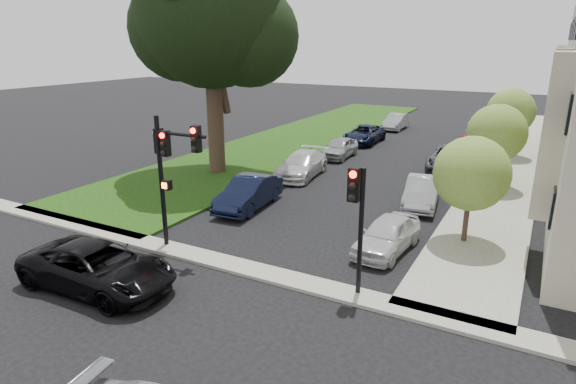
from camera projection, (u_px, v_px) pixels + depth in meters
The scene contains 21 objects.
ground at pixel (212, 296), 14.95m from camera, with size 140.00×140.00×0.00m, color black.
grass_strip at pixel (302, 137), 39.15m from camera, with size 8.00×44.00×0.12m, color #11330A.
sidewalk_right at pixel (513, 159), 32.00m from camera, with size 3.50×44.00×0.12m, color gray.
sidewalk_cross at pixel (247, 268), 16.61m from camera, with size 60.00×1.00×0.12m, color gray.
eucalyptus at pixel (210, 12), 26.17m from camera, with size 9.36×8.49×13.26m.
small_tree_a at pixel (471, 174), 17.99m from camera, with size 2.83×2.83×4.24m.
small_tree_b at pixel (497, 133), 24.90m from camera, with size 3.00×3.00×4.50m.
small_tree_c at pixel (511, 112), 31.72m from camera, with size 3.09×3.09×4.63m.
traffic_signal_main at pixel (169, 160), 17.32m from camera, with size 2.46×0.63×5.04m.
traffic_signal_secondary at pixel (357, 208), 14.18m from camera, with size 0.52×0.42×4.10m.
car_cross_near at pixel (98, 267), 15.22m from camera, with size 2.41×5.24×1.46m, color black.
car_parked_0 at pixel (387, 235), 17.93m from camera, with size 1.56×3.87×1.32m, color silver.
car_parked_1 at pixel (422, 192), 22.92m from camera, with size 1.45×4.17×1.37m, color #999BA0.
car_parked_2 at pixel (450, 158), 29.48m from camera, with size 2.34×5.07×1.41m, color #3F4247.
car_parked_3 at pixel (468, 145), 33.11m from camera, with size 1.72×4.27×1.46m, color maroon.
car_parked_4 at pixel (477, 134), 37.46m from camera, with size 1.80×4.44×1.29m, color #999BA0.
car_parked_5 at pixel (249, 193), 22.61m from camera, with size 1.56×4.49×1.48m, color black.
car_parked_6 at pixel (302, 165), 27.91m from camera, with size 1.97×4.84×1.41m, color silver.
car_parked_7 at pixel (340, 148), 32.43m from camera, with size 1.58×3.94×1.34m, color #999BA0.
car_parked_8 at pixel (364, 134), 37.09m from camera, with size 2.25×4.88×1.35m, color black.
car_parked_9 at pixel (396, 122), 42.80m from camera, with size 1.44×4.12×1.36m, color #999BA0.
Camera 1 is at (8.42, -10.55, 7.58)m, focal length 30.00 mm.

